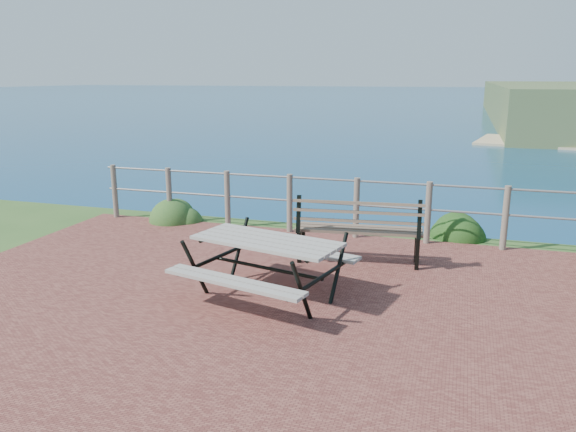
% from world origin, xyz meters
% --- Properties ---
extents(ground, '(10.00, 7.00, 0.12)m').
position_xyz_m(ground, '(0.00, 0.00, 0.00)').
color(ground, brown).
rests_on(ground, ground).
extents(ocean, '(1200.00, 1200.00, 0.00)m').
position_xyz_m(ocean, '(0.00, 200.00, 0.00)').
color(ocean, '#135775').
rests_on(ocean, ground).
extents(safety_railing, '(9.40, 0.10, 1.00)m').
position_xyz_m(safety_railing, '(0.00, 3.35, 0.57)').
color(safety_railing, '#6B5B4C').
rests_on(safety_railing, ground).
extents(picnic_table, '(1.87, 1.49, 0.74)m').
position_xyz_m(picnic_table, '(-0.53, 0.42, 0.47)').
color(picnic_table, '#9A948A').
rests_on(picnic_table, ground).
extents(park_bench, '(1.82, 0.64, 1.01)m').
position_xyz_m(park_bench, '(0.27, 2.08, 0.66)').
color(park_bench, brown).
rests_on(park_bench, ground).
extents(shrub_lip_west, '(0.84, 0.84, 0.61)m').
position_xyz_m(shrub_lip_west, '(-3.35, 3.65, 0.00)').
color(shrub_lip_west, '#285520').
rests_on(shrub_lip_west, ground).
extents(shrub_lip_east, '(0.88, 0.88, 0.67)m').
position_xyz_m(shrub_lip_east, '(1.78, 3.88, 0.00)').
color(shrub_lip_east, '#1B3C12').
rests_on(shrub_lip_east, ground).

